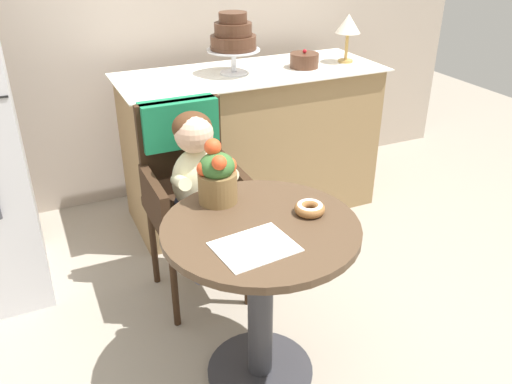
% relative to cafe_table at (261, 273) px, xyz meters
% --- Properties ---
extents(ground_plane, '(8.00, 8.00, 0.00)m').
position_rel_cafe_table_xyz_m(ground_plane, '(0.00, 0.00, -0.51)').
color(ground_plane, gray).
extents(cafe_table, '(0.72, 0.72, 0.72)m').
position_rel_cafe_table_xyz_m(cafe_table, '(0.00, 0.00, 0.00)').
color(cafe_table, '#4C3826').
rests_on(cafe_table, ground).
extents(wicker_chair, '(0.42, 0.45, 0.95)m').
position_rel_cafe_table_xyz_m(wicker_chair, '(-0.05, 0.70, 0.13)').
color(wicker_chair, '#332114').
rests_on(wicker_chair, ground).
extents(seated_child, '(0.27, 0.32, 0.73)m').
position_rel_cafe_table_xyz_m(seated_child, '(-0.05, 0.55, 0.17)').
color(seated_child, beige).
rests_on(seated_child, ground).
extents(paper_napkin, '(0.28, 0.23, 0.00)m').
position_rel_cafe_table_xyz_m(paper_napkin, '(-0.08, -0.12, 0.21)').
color(paper_napkin, white).
rests_on(paper_napkin, cafe_table).
extents(donut_front, '(0.11, 0.11, 0.04)m').
position_rel_cafe_table_xyz_m(donut_front, '(0.20, -0.00, 0.23)').
color(donut_front, '#936033').
rests_on(donut_front, cafe_table).
extents(flower_vase, '(0.16, 0.16, 0.25)m').
position_rel_cafe_table_xyz_m(flower_vase, '(-0.07, 0.23, 0.32)').
color(flower_vase, brown).
rests_on(flower_vase, cafe_table).
extents(display_counter, '(1.56, 0.62, 0.90)m').
position_rel_cafe_table_xyz_m(display_counter, '(0.55, 1.30, -0.05)').
color(display_counter, '#93754C').
rests_on(display_counter, ground).
extents(tiered_cake_stand, '(0.30, 0.30, 0.34)m').
position_rel_cafe_table_xyz_m(tiered_cake_stand, '(0.44, 1.30, 0.60)').
color(tiered_cake_stand, silver).
rests_on(tiered_cake_stand, display_counter).
extents(round_layer_cake, '(0.17, 0.17, 0.11)m').
position_rel_cafe_table_xyz_m(round_layer_cake, '(0.87, 1.25, 0.43)').
color(round_layer_cake, '#4C2D1E').
rests_on(round_layer_cake, display_counter).
extents(table_lamp, '(0.15, 0.15, 0.28)m').
position_rel_cafe_table_xyz_m(table_lamp, '(1.17, 1.26, 0.61)').
color(table_lamp, '#B28C47').
rests_on(table_lamp, display_counter).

